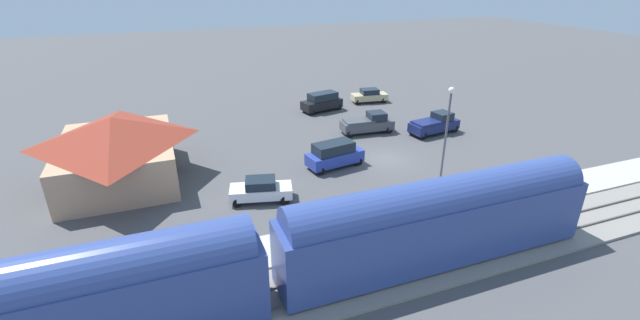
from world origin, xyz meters
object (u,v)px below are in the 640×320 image
at_px(station_building, 117,148).
at_px(light_pole_near_platform, 447,130).
at_px(suv_blue, 334,154).
at_px(pedestrian_on_platform, 379,218).
at_px(pickup_navy, 435,124).
at_px(passenger_train, 39,308).
at_px(pickup_charcoal, 368,123).
at_px(sedan_tan, 369,96).
at_px(suv_black, 322,102).
at_px(sedan_white, 261,190).

bearing_deg(station_building, light_pole_near_platform, -116.41).
bearing_deg(station_building, suv_blue, -102.78).
distance_m(pedestrian_on_platform, light_pole_near_platform, 8.60).
relative_size(pedestrian_on_platform, pickup_navy, 0.30).
bearing_deg(passenger_train, pedestrian_on_platform, -78.88).
height_order(passenger_train, station_building, passenger_train).
bearing_deg(pickup_charcoal, station_building, 96.57).
height_order(passenger_train, pickup_navy, passenger_train).
bearing_deg(sedan_tan, station_building, 113.89).
distance_m(station_building, sedan_tan, 31.55).
bearing_deg(suv_black, suv_blue, 162.62).
relative_size(pedestrian_on_platform, sedan_white, 0.36).
bearing_deg(sedan_white, pedestrian_on_platform, -140.26).
xyz_separation_m(pickup_charcoal, pickup_navy, (-2.64, -6.38, 0.00)).
distance_m(sedan_white, light_pole_near_platform, 14.05).
height_order(suv_blue, suv_black, same).
xyz_separation_m(suv_blue, suv_black, (15.33, -4.80, 0.00)).
bearing_deg(pedestrian_on_platform, sedan_tan, -25.77).
height_order(station_building, suv_black, station_building).
xyz_separation_m(sedan_tan, suv_black, (-1.28, 6.99, 0.27)).
bearing_deg(pickup_navy, pedestrian_on_platform, 135.62).
xyz_separation_m(passenger_train, suv_blue, (14.14, -19.07, -1.71)).
distance_m(suv_blue, sedan_tan, 20.37).
distance_m(station_building, sedan_white, 12.36).
relative_size(passenger_train, pickup_navy, 10.25).
bearing_deg(pedestrian_on_platform, suv_black, -13.37).
relative_size(suv_blue, sedan_tan, 1.09).
xyz_separation_m(station_building, pickup_navy, (0.07, -29.91, -1.71)).
distance_m(pickup_charcoal, sedan_tan, 11.35).
height_order(station_building, sedan_tan, station_building).
height_order(sedan_white, pickup_navy, pickup_navy).
bearing_deg(suv_blue, suv_black, -17.38).
bearing_deg(suv_black, pickup_navy, -144.62).
distance_m(suv_black, pickup_navy, 13.99).
relative_size(sedan_white, suv_black, 0.92).
bearing_deg(pickup_navy, station_building, 90.14).
bearing_deg(passenger_train, light_pole_near_platform, -74.56).
height_order(suv_blue, sedan_tan, suv_blue).
xyz_separation_m(passenger_train, pickup_charcoal, (20.71, -25.59, -1.83)).
height_order(suv_blue, pickup_navy, suv_blue).
height_order(pedestrian_on_platform, light_pole_near_platform, light_pole_near_platform).
relative_size(sedan_white, pickup_navy, 0.86).
bearing_deg(pickup_charcoal, sedan_white, 126.22).
bearing_deg(pickup_charcoal, pedestrian_on_platform, 155.36).
bearing_deg(light_pole_near_platform, pickup_navy, -33.13).
height_order(pedestrian_on_platform, sedan_tan, pedestrian_on_platform).
bearing_deg(pedestrian_on_platform, pickup_navy, -44.38).
distance_m(station_building, pedestrian_on_platform, 21.38).
bearing_deg(station_building, pickup_charcoal, -83.43).
bearing_deg(station_building, sedan_tan, -66.11).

